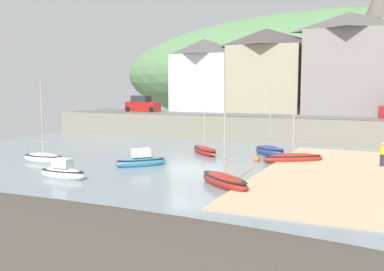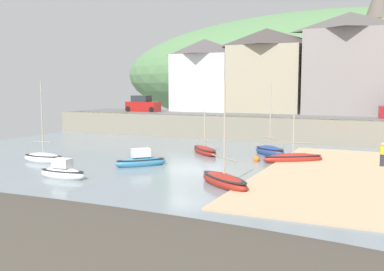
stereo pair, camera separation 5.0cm
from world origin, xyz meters
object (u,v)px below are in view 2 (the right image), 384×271
object	(u,v)px
church_with_spire	(377,43)
person_on_slipway	(382,153)
waterfront_building_right	(348,63)
rowboat_small_beached	(205,151)
sailboat_nearest_shore	(43,158)
waterfront_building_centre	(266,70)
motorboat_with_cabin	(270,151)
sailboat_tall_mast	(224,181)
sailboat_blue_trim	(62,173)
parked_car_near_slipway	(143,105)
waterfront_building_left	(204,75)
sailboat_white_hull	(141,161)
fishing_boat_green	(293,158)
mooring_buoy	(257,159)

from	to	relation	value
church_with_spire	person_on_slipway	xyz separation A→B (m)	(1.70, -23.22, -9.36)
waterfront_building_right	person_on_slipway	bearing A→B (deg)	-77.17
rowboat_small_beached	sailboat_nearest_shore	bearing A→B (deg)	-89.37
waterfront_building_centre	rowboat_small_beached	size ratio (longest dim) A/B	2.45
waterfront_building_right	motorboat_with_cabin	distance (m)	18.90
waterfront_building_centre	waterfront_building_right	world-z (taller)	waterfront_building_right
waterfront_building_centre	sailboat_tall_mast	world-z (taller)	waterfront_building_centre
sailboat_blue_trim	parked_car_near_slipway	distance (m)	28.64
waterfront_building_centre	rowboat_small_beached	world-z (taller)	waterfront_building_centre
waterfront_building_centre	waterfront_building_left	bearing A→B (deg)	180.00
church_with_spire	sailboat_blue_trim	bearing A→B (deg)	-114.28
church_with_spire	sailboat_white_hull	xyz separation A→B (m)	(-13.67, -29.54, -10.00)
motorboat_with_cabin	rowboat_small_beached	size ratio (longest dim) A/B	1.53
church_with_spire	person_on_slipway	distance (m)	25.10
sailboat_blue_trim	parked_car_near_slipway	size ratio (longest dim) A/B	0.79
waterfront_building_centre	sailboat_white_hull	xyz separation A→B (m)	(-1.83, -25.54, -7.03)
parked_car_near_slipway	sailboat_white_hull	bearing A→B (deg)	-59.48
sailboat_nearest_shore	church_with_spire	bearing A→B (deg)	54.45
church_with_spire	parked_car_near_slipway	distance (m)	28.24
sailboat_tall_mast	sailboat_blue_trim	distance (m)	9.92
parked_car_near_slipway	motorboat_with_cabin	bearing A→B (deg)	-32.41
sailboat_nearest_shore	parked_car_near_slipway	world-z (taller)	sailboat_nearest_shore
parked_car_near_slipway	rowboat_small_beached	bearing A→B (deg)	-44.33
rowboat_small_beached	sailboat_white_hull	distance (m)	7.37
sailboat_blue_trim	fishing_boat_green	world-z (taller)	fishing_boat_green
sailboat_tall_mast	motorboat_with_cabin	distance (m)	12.30
waterfront_building_left	church_with_spire	distance (m)	20.39
rowboat_small_beached	parked_car_near_slipway	bearing A→B (deg)	-177.25
sailboat_white_hull	sailboat_tall_mast	bearing A→B (deg)	-72.42
mooring_buoy	parked_car_near_slipway	bearing A→B (deg)	140.52
parked_car_near_slipway	mooring_buoy	size ratio (longest dim) A/B	8.47
fishing_boat_green	sailboat_nearest_shore	bearing A→B (deg)	170.37
person_on_slipway	sailboat_nearest_shore	bearing A→B (deg)	-160.92
waterfront_building_right	fishing_boat_green	size ratio (longest dim) A/B	2.20
mooring_buoy	fishing_boat_green	bearing A→B (deg)	14.52
sailboat_nearest_shore	waterfront_building_left	bearing A→B (deg)	85.69
waterfront_building_left	mooring_buoy	world-z (taller)	waterfront_building_left
fishing_boat_green	waterfront_building_centre	bearing A→B (deg)	77.20
mooring_buoy	sailboat_blue_trim	bearing A→B (deg)	-129.48
waterfront_building_left	waterfront_building_right	bearing A→B (deg)	0.00
waterfront_building_centre	fishing_boat_green	distance (m)	22.14
sailboat_tall_mast	person_on_slipway	world-z (taller)	sailboat_tall_mast
mooring_buoy	church_with_spire	bearing A→B (deg)	74.17
motorboat_with_cabin	sailboat_nearest_shore	distance (m)	17.60
waterfront_building_left	waterfront_building_right	world-z (taller)	waterfront_building_right
waterfront_building_centre	sailboat_white_hull	bearing A→B (deg)	-94.09
waterfront_building_right	parked_car_near_slipway	world-z (taller)	waterfront_building_right
sailboat_nearest_shore	person_on_slipway	distance (m)	24.08
waterfront_building_left	person_on_slipway	size ratio (longest dim) A/B	5.49
waterfront_building_right	person_on_slipway	world-z (taller)	waterfront_building_right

